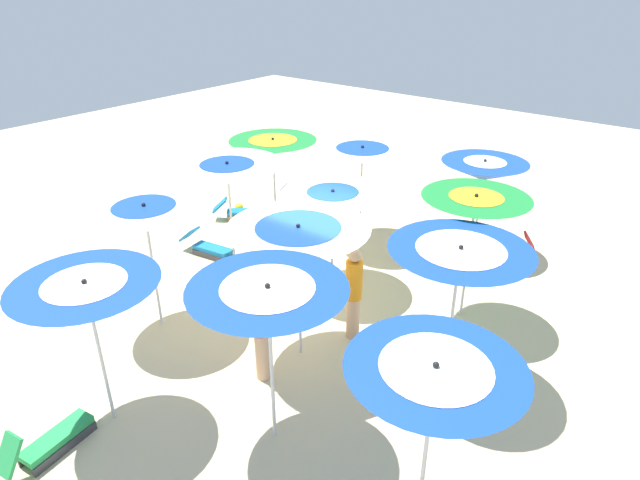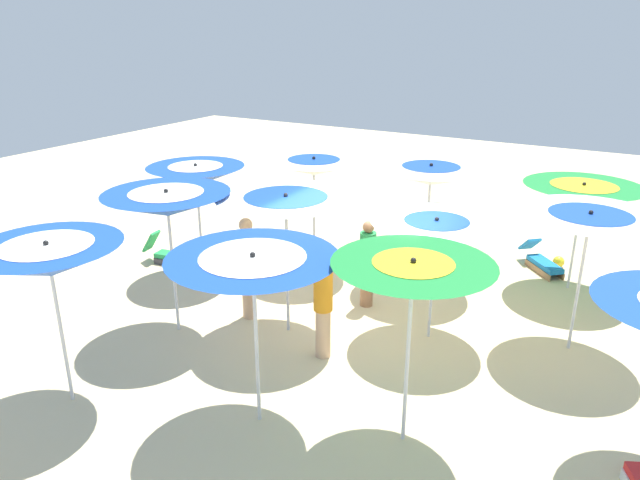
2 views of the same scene
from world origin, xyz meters
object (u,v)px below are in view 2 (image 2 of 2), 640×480
(beach_umbrella_4, at_px, (436,230))
(beach_umbrella_9, at_px, (49,260))
(beach_umbrella_1, at_px, (589,225))
(beach_umbrella_11, at_px, (196,176))
(beach_umbrella_2, at_px, (583,194))
(lounger_1, at_px, (442,259))
(lounger_0, at_px, (173,255))
(beach_ball, at_px, (559,262))
(beachgoer_0, at_px, (248,266))
(beach_umbrella_6, at_px, (253,270))
(beachgoer_2, at_px, (323,303))
(beach_umbrella_5, at_px, (431,175))
(beach_umbrella_8, at_px, (314,167))
(beachgoer_1, at_px, (367,262))
(beach_umbrella_7, at_px, (286,207))
(lounger_2, at_px, (542,262))
(beach_umbrella_3, at_px, (412,278))
(beach_umbrella_10, at_px, (167,204))

(beach_umbrella_4, distance_m, beach_umbrella_9, 5.65)
(beach_umbrella_1, height_order, beach_umbrella_11, beach_umbrella_11)
(beach_umbrella_2, xyz_separation_m, lounger_1, (-0.27, 2.55, -1.75))
(lounger_0, xyz_separation_m, beach_ball, (4.04, -7.43, -0.09))
(beach_umbrella_9, distance_m, beachgoer_0, 3.53)
(beach_umbrella_6, xyz_separation_m, beachgoer_2, (1.82, 0.05, -1.25))
(beach_umbrella_5, xyz_separation_m, beachgoer_0, (-3.00, 2.20, -1.26))
(lounger_1, bearing_deg, beach_umbrella_2, 87.19)
(beach_umbrella_8, relative_size, lounger_1, 1.73)
(beach_umbrella_2, distance_m, lounger_1, 3.11)
(beachgoer_2, bearing_deg, beach_umbrella_1, -178.46)
(beach_umbrella_8, distance_m, beachgoer_1, 2.46)
(beach_umbrella_7, relative_size, beach_umbrella_9, 1.03)
(beachgoer_0, xyz_separation_m, beachgoer_1, (1.48, -1.63, -0.13))
(beach_umbrella_8, bearing_deg, beachgoer_2, -147.43)
(beach_umbrella_6, relative_size, beach_ball, 9.92)
(beach_umbrella_1, xyz_separation_m, beach_umbrella_5, (1.29, 2.98, 0.12))
(beach_umbrella_1, xyz_separation_m, beach_umbrella_6, (-4.02, 3.33, 0.04))
(lounger_2, bearing_deg, beachgoer_1, -78.77)
(beach_umbrella_4, xyz_separation_m, beach_umbrella_9, (-4.20, 3.76, 0.22))
(lounger_1, bearing_deg, beachgoer_0, -38.81)
(lounger_0, bearing_deg, beachgoer_2, -28.12)
(beach_umbrella_3, xyz_separation_m, lounger_0, (2.91, 6.63, -2.04))
(beach_umbrella_4, bearing_deg, beach_umbrella_11, 87.98)
(beach_ball, bearing_deg, beach_umbrella_8, 120.41)
(beach_umbrella_9, height_order, beach_ball, beach_umbrella_9)
(beach_umbrella_3, bearing_deg, beach_ball, -6.53)
(beach_umbrella_11, bearing_deg, beach_umbrella_4, -92.02)
(beach_umbrella_3, xyz_separation_m, beach_umbrella_9, (-1.54, 4.38, -0.12))
(beach_umbrella_2, height_order, lounger_2, beach_umbrella_2)
(lounger_2, bearing_deg, lounger_1, -105.78)
(beach_umbrella_1, distance_m, beach_umbrella_10, 6.57)
(beachgoer_1, bearing_deg, lounger_0, 45.74)
(beach_umbrella_1, distance_m, beach_umbrella_5, 3.25)
(beachgoer_0, bearing_deg, beach_umbrella_11, -20.07)
(beach_umbrella_4, bearing_deg, beach_umbrella_10, 116.58)
(beach_umbrella_4, relative_size, beach_umbrella_6, 0.88)
(beach_umbrella_7, height_order, beach_umbrella_11, beach_umbrella_7)
(beach_umbrella_8, height_order, beach_umbrella_10, beach_umbrella_10)
(beachgoer_0, height_order, beach_ball, beachgoer_0)
(lounger_0, xyz_separation_m, beachgoer_2, (-1.68, -4.76, 0.72))
(beach_umbrella_6, bearing_deg, beachgoer_1, 3.43)
(beach_umbrella_8, relative_size, beach_ball, 10.11)
(beach_umbrella_4, height_order, lounger_0, beach_umbrella_4)
(beach_umbrella_1, xyz_separation_m, beachgoer_0, (-1.71, 5.19, -1.14))
(beachgoer_1, bearing_deg, lounger_2, -85.08)
(beach_umbrella_9, distance_m, lounger_1, 8.01)
(beach_umbrella_9, relative_size, lounger_2, 1.98)
(beach_umbrella_10, bearing_deg, beach_umbrella_7, -60.75)
(beach_umbrella_2, bearing_deg, lounger_0, 111.09)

